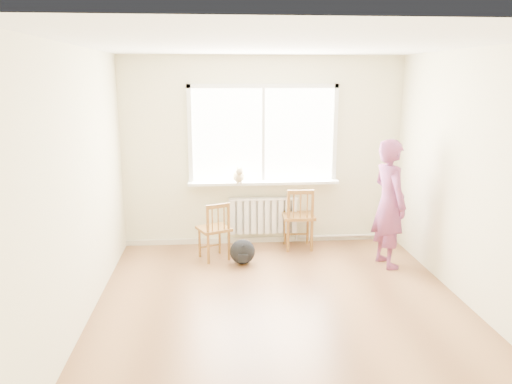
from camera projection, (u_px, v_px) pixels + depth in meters
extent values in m
plane|color=#91613B|center=(283.00, 310.00, 5.26)|extent=(4.50, 4.50, 0.00)
plane|color=white|center=(287.00, 44.00, 4.65)|extent=(4.50, 4.50, 0.00)
cube|color=beige|center=(263.00, 152.00, 7.14)|extent=(4.00, 0.01, 2.70)
cube|color=white|center=(263.00, 135.00, 7.06)|extent=(2.00, 0.02, 1.30)
cube|color=white|center=(263.00, 86.00, 6.89)|extent=(2.12, 0.05, 0.06)
cube|color=white|center=(190.00, 136.00, 6.96)|extent=(0.06, 0.05, 1.42)
cube|color=white|center=(335.00, 134.00, 7.13)|extent=(0.06, 0.05, 1.42)
cube|color=white|center=(263.00, 135.00, 7.05)|extent=(0.04, 0.05, 1.30)
cube|color=white|center=(264.00, 182.00, 7.13)|extent=(2.15, 0.22, 0.04)
cube|color=white|center=(263.00, 215.00, 7.30)|extent=(1.00, 0.02, 0.55)
cube|color=white|center=(263.00, 216.00, 7.25)|extent=(1.00, 0.10, 0.51)
cube|color=white|center=(263.00, 199.00, 7.19)|extent=(1.00, 0.12, 0.03)
cylinder|color=silver|center=(346.00, 236.00, 7.47)|extent=(1.40, 0.04, 0.04)
cube|color=beige|center=(263.00, 239.00, 7.42)|extent=(4.00, 0.03, 0.08)
cube|color=brown|center=(214.00, 229.00, 6.67)|extent=(0.51, 0.50, 0.04)
cylinder|color=brown|center=(220.00, 239.00, 6.92)|extent=(0.03, 0.03, 0.42)
cylinder|color=brown|center=(200.00, 242.00, 6.78)|extent=(0.03, 0.03, 0.42)
cylinder|color=brown|center=(229.00, 245.00, 6.66)|extent=(0.03, 0.03, 0.42)
cylinder|color=brown|center=(208.00, 249.00, 6.52)|extent=(0.03, 0.03, 0.42)
cylinder|color=brown|center=(229.00, 232.00, 6.62)|extent=(0.04, 0.04, 0.80)
cylinder|color=brown|center=(208.00, 235.00, 6.48)|extent=(0.04, 0.04, 0.80)
cube|color=brown|center=(218.00, 206.00, 6.46)|extent=(0.31, 0.16, 0.05)
cylinder|color=brown|center=(224.00, 218.00, 6.54)|extent=(0.02, 0.02, 0.32)
cylinder|color=brown|center=(218.00, 219.00, 6.50)|extent=(0.02, 0.02, 0.32)
cylinder|color=brown|center=(212.00, 219.00, 6.46)|extent=(0.02, 0.02, 0.32)
cube|color=brown|center=(298.00, 216.00, 7.09)|extent=(0.45, 0.43, 0.04)
cylinder|color=brown|center=(308.00, 228.00, 7.31)|extent=(0.04, 0.04, 0.47)
cylinder|color=brown|center=(285.00, 229.00, 7.29)|extent=(0.04, 0.04, 0.47)
cylinder|color=brown|center=(312.00, 235.00, 6.99)|extent=(0.04, 0.04, 0.47)
cylinder|color=brown|center=(288.00, 236.00, 6.97)|extent=(0.04, 0.04, 0.47)
cylinder|color=brown|center=(312.00, 221.00, 6.94)|extent=(0.04, 0.04, 0.89)
cylinder|color=brown|center=(288.00, 221.00, 6.92)|extent=(0.04, 0.04, 0.89)
cube|color=brown|center=(301.00, 192.00, 6.84)|extent=(0.36, 0.04, 0.06)
cylinder|color=brown|center=(307.00, 205.00, 6.89)|extent=(0.02, 0.02, 0.36)
cylinder|color=brown|center=(300.00, 205.00, 6.88)|extent=(0.02, 0.02, 0.36)
cylinder|color=brown|center=(294.00, 206.00, 6.87)|extent=(0.02, 0.02, 0.36)
imported|color=#BB3E4D|center=(389.00, 204.00, 6.36)|extent=(0.51, 0.67, 1.65)
ellipsoid|color=beige|center=(239.00, 176.00, 7.01)|extent=(0.18, 0.26, 0.18)
sphere|color=beige|center=(239.00, 171.00, 6.87)|extent=(0.10, 0.10, 0.10)
cone|color=beige|center=(237.00, 168.00, 6.86)|extent=(0.03, 0.03, 0.04)
cone|color=beige|center=(241.00, 168.00, 6.86)|extent=(0.03, 0.03, 0.04)
cylinder|color=beige|center=(238.00, 178.00, 7.14)|extent=(0.03, 0.17, 0.02)
cylinder|color=beige|center=(237.00, 181.00, 6.92)|extent=(0.02, 0.02, 0.09)
cylinder|color=beige|center=(241.00, 181.00, 6.93)|extent=(0.02, 0.02, 0.09)
ellipsoid|color=black|center=(242.00, 252.00, 6.54)|extent=(0.34, 0.26, 0.33)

